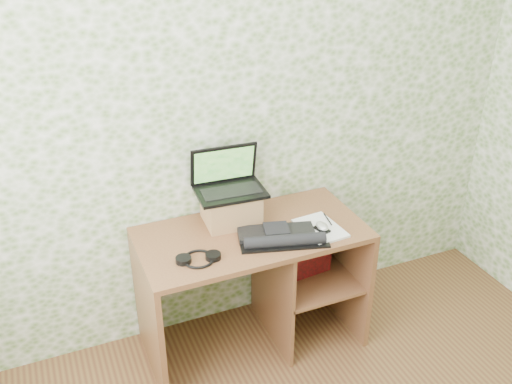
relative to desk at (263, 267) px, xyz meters
name	(u,v)px	position (x,y,z in m)	size (l,w,h in m)	color
wall_back	(229,114)	(-0.08, 0.28, 0.82)	(3.50, 3.50, 0.00)	white
desk	(263,267)	(0.00, 0.00, 0.00)	(1.20, 0.60, 0.75)	brown
riser	(231,207)	(-0.14, 0.12, 0.35)	(0.28, 0.24, 0.17)	#A5754A
laptop	(228,181)	(-0.14, 0.15, 0.50)	(0.37, 0.27, 0.24)	black
keyboard	(280,237)	(0.02, -0.16, 0.29)	(0.46, 0.33, 0.06)	black
headphones	(198,258)	(-0.42, -0.17, 0.28)	(0.22, 0.18, 0.03)	black
notepad	(320,228)	(0.27, -0.14, 0.28)	(0.19, 0.28, 0.01)	white
mouse	(322,228)	(0.26, -0.17, 0.30)	(0.06, 0.09, 0.03)	silver
pen	(328,219)	(0.34, -0.09, 0.29)	(0.01, 0.01, 0.12)	black
red_box	(308,249)	(0.26, -0.03, 0.07)	(0.27, 0.09, 0.32)	maroon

